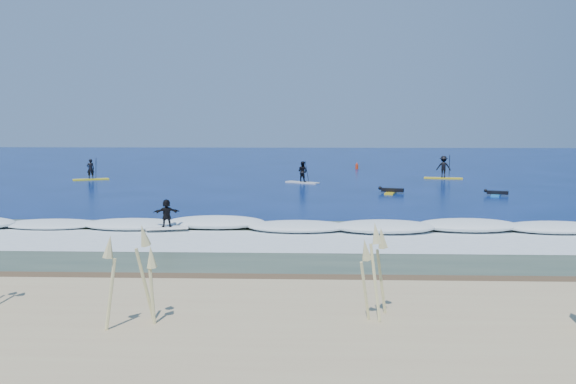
{
  "coord_description": "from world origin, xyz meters",
  "views": [
    {
      "loc": [
        1.59,
        -40.01,
        5.18
      ],
      "look_at": [
        0.13,
        0.56,
        0.6
      ],
      "focal_mm": 40.0,
      "sensor_mm": 36.0,
      "label": 1
    }
  ],
  "objects_px": {
    "sup_paddler_left": "(91,172)",
    "marker_buoy": "(357,166)",
    "sup_paddler_right": "(444,168)",
    "wave_surfer": "(167,215)",
    "sup_paddler_center": "(303,174)",
    "prone_paddler_near": "(391,191)",
    "prone_paddler_far": "(496,194)"
  },
  "relations": [
    {
      "from": "sup_paddler_left",
      "to": "prone_paddler_near",
      "type": "height_order",
      "value": "sup_paddler_left"
    },
    {
      "from": "prone_paddler_far",
      "to": "sup_paddler_left",
      "type": "bearing_deg",
      "value": 92.17
    },
    {
      "from": "wave_surfer",
      "to": "prone_paddler_far",
      "type": "bearing_deg",
      "value": 22.84
    },
    {
      "from": "prone_paddler_far",
      "to": "wave_surfer",
      "type": "relative_size",
      "value": 1.05
    },
    {
      "from": "sup_paddler_center",
      "to": "sup_paddler_right",
      "type": "height_order",
      "value": "sup_paddler_right"
    },
    {
      "from": "sup_paddler_right",
      "to": "sup_paddler_left",
      "type": "bearing_deg",
      "value": -163.79
    },
    {
      "from": "sup_paddler_left",
      "to": "sup_paddler_center",
      "type": "bearing_deg",
      "value": -32.14
    },
    {
      "from": "sup_paddler_left",
      "to": "prone_paddler_far",
      "type": "bearing_deg",
      "value": -43.73
    },
    {
      "from": "sup_paddler_left",
      "to": "sup_paddler_center",
      "type": "relative_size",
      "value": 1.05
    },
    {
      "from": "sup_paddler_right",
      "to": "marker_buoy",
      "type": "bearing_deg",
      "value": 134.62
    },
    {
      "from": "prone_paddler_near",
      "to": "wave_surfer",
      "type": "xyz_separation_m",
      "value": [
        -12.36,
        -16.31,
        0.63
      ]
    },
    {
      "from": "sup_paddler_left",
      "to": "marker_buoy",
      "type": "relative_size",
      "value": 4.07
    },
    {
      "from": "wave_surfer",
      "to": "marker_buoy",
      "type": "height_order",
      "value": "wave_surfer"
    },
    {
      "from": "sup_paddler_right",
      "to": "prone_paddler_near",
      "type": "bearing_deg",
      "value": -105.57
    },
    {
      "from": "sup_paddler_center",
      "to": "marker_buoy",
      "type": "distance_m",
      "value": 16.13
    },
    {
      "from": "marker_buoy",
      "to": "wave_surfer",
      "type": "bearing_deg",
      "value": -106.6
    },
    {
      "from": "sup_paddler_center",
      "to": "prone_paddler_near",
      "type": "distance_m",
      "value": 9.58
    },
    {
      "from": "sup_paddler_center",
      "to": "sup_paddler_right",
      "type": "distance_m",
      "value": 13.17
    },
    {
      "from": "sup_paddler_right",
      "to": "marker_buoy",
      "type": "xyz_separation_m",
      "value": [
        -6.88,
        10.73,
        -0.59
      ]
    },
    {
      "from": "prone_paddler_far",
      "to": "marker_buoy",
      "type": "relative_size",
      "value": 2.83
    },
    {
      "from": "sup_paddler_right",
      "to": "wave_surfer",
      "type": "bearing_deg",
      "value": -111.46
    },
    {
      "from": "prone_paddler_far",
      "to": "wave_surfer",
      "type": "height_order",
      "value": "wave_surfer"
    },
    {
      "from": "wave_surfer",
      "to": "sup_paddler_left",
      "type": "bearing_deg",
      "value": 100.86
    },
    {
      "from": "sup_paddler_right",
      "to": "wave_surfer",
      "type": "height_order",
      "value": "sup_paddler_right"
    },
    {
      "from": "sup_paddler_center",
      "to": "wave_surfer",
      "type": "bearing_deg",
      "value": -72.71
    },
    {
      "from": "sup_paddler_left",
      "to": "marker_buoy",
      "type": "height_order",
      "value": "sup_paddler_left"
    },
    {
      "from": "sup_paddler_left",
      "to": "prone_paddler_near",
      "type": "bearing_deg",
      "value": -45.99
    },
    {
      "from": "sup_paddler_left",
      "to": "sup_paddler_center",
      "type": "height_order",
      "value": "sup_paddler_left"
    },
    {
      "from": "sup_paddler_left",
      "to": "marker_buoy",
      "type": "distance_m",
      "value": 27.22
    },
    {
      "from": "sup_paddler_left",
      "to": "sup_paddler_right",
      "type": "relative_size",
      "value": 0.88
    },
    {
      "from": "sup_paddler_center",
      "to": "marker_buoy",
      "type": "bearing_deg",
      "value": 101.56
    },
    {
      "from": "sup_paddler_right",
      "to": "prone_paddler_far",
      "type": "xyz_separation_m",
      "value": [
        1.02,
        -12.74,
        -0.77
      ]
    }
  ]
}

